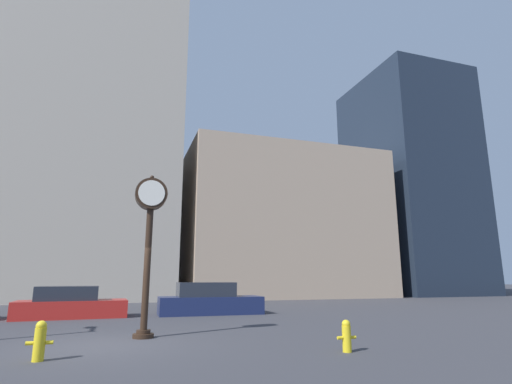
{
  "coord_description": "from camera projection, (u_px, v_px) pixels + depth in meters",
  "views": [
    {
      "loc": [
        0.46,
        -11.09,
        1.63
      ],
      "look_at": [
        7.63,
        10.8,
        6.62
      ],
      "focal_mm": 28.0,
      "sensor_mm": 36.0,
      "label": 1
    }
  ],
  "objects": [
    {
      "name": "ground_plane",
      "position": [
        98.0,
        346.0,
        9.81
      ],
      "size": [
        200.0,
        200.0,
        0.0
      ],
      "primitive_type": "plane",
      "color": "#38383D"
    },
    {
      "name": "building_tall_tower",
      "position": [
        93.0,
        120.0,
        34.43
      ],
      "size": [
        14.13,
        12.0,
        30.07
      ],
      "color": "#ADA393",
      "rests_on": "ground_plane"
    },
    {
      "name": "building_storefront_row",
      "position": [
        278.0,
        226.0,
        37.8
      ],
      "size": [
        17.71,
        12.0,
        13.0
      ],
      "color": "tan",
      "rests_on": "ground_plane"
    },
    {
      "name": "building_glass_modern",
      "position": [
        408.0,
        184.0,
        43.55
      ],
      "size": [
        9.95,
        12.0,
        23.4
      ],
      "color": "#1E2838",
      "rests_on": "ground_plane"
    },
    {
      "name": "street_clock",
      "position": [
        150.0,
        223.0,
        11.8
      ],
      "size": [
        0.94,
        0.58,
        4.69
      ],
      "color": "black",
      "rests_on": "ground_plane"
    },
    {
      "name": "car_red",
      "position": [
        71.0,
        305.0,
        16.86
      ],
      "size": [
        4.47,
        2.07,
        1.3
      ],
      "rotation": [
        0.0,
        0.0,
        0.05
      ],
      "color": "red",
      "rests_on": "ground_plane"
    },
    {
      "name": "car_navy",
      "position": [
        209.0,
        301.0,
        18.55
      ],
      "size": [
        4.76,
        1.86,
        1.44
      ],
      "rotation": [
        0.0,
        0.0,
        -0.02
      ],
      "color": "#19234C",
      "rests_on": "ground_plane"
    },
    {
      "name": "fire_hydrant_near",
      "position": [
        347.0,
        335.0,
        9.06
      ],
      "size": [
        0.47,
        0.2,
        0.7
      ],
      "color": "yellow",
      "rests_on": "ground_plane"
    },
    {
      "name": "fire_hydrant_far",
      "position": [
        40.0,
        340.0,
        8.07
      ],
      "size": [
        0.51,
        0.22,
        0.79
      ],
      "color": "yellow",
      "rests_on": "ground_plane"
    }
  ]
}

